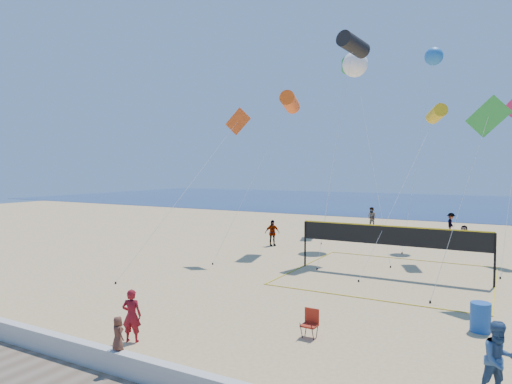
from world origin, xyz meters
The scene contains 21 objects.
ground centered at (0.00, 0.00, 0.00)m, with size 120.00×120.00×0.00m, color tan.
ocean centered at (0.00, 62.00, 0.01)m, with size 140.00×50.00×0.03m, color navy.
seawall centered at (0.00, -3.00, 0.30)m, with size 32.00×0.30×0.60m, color beige.
woman centered at (-3.15, -1.20, 0.82)m, with size 0.60×0.39×1.64m, color maroon.
toddler centered at (-1.94, -2.93, 1.04)m, with size 0.43×0.28×0.88m, color #583023.
bystander_a centered at (6.80, 0.42, 0.90)m, with size 0.88×0.68×1.80m, color #2F4C77.
far_person_0 centered at (-7.30, 16.41, 0.89)m, with size 1.05×0.44×1.79m, color gray.
far_person_1 centered at (4.37, 21.39, 0.79)m, with size 1.47×0.47×1.58m, color gray.
far_person_3 centered at (-3.92, 29.70, 0.90)m, with size 0.88×0.68×1.80m, color gray.
far_person_4 centered at (2.89, 28.06, 0.88)m, with size 1.14×0.66×1.77m, color gray.
camp_chair centered at (1.51, 1.84, 0.50)m, with size 0.50×0.61×0.99m.
trash_barrel centered at (6.19, 5.00, 0.48)m, with size 0.64×0.64×0.96m, color #18489C.
volleyball_net centered at (1.83, 11.48, 1.73)m, with size 9.39×9.24×2.51m.
kite_0 centered at (-5.82, 16.03, 9.66)m, with size 2.36×8.03×10.31m.
kite_1 centered at (-1.63, 16.12, 12.86)m, with size 1.57×6.55×13.54m.
kite_2 centered at (3.05, 17.36, 8.53)m, with size 3.00×9.00×9.06m.
kite_3 centered at (-7.22, 11.11, 7.60)m, with size 2.63×8.13×8.90m.
kite_4 centered at (6.00, 9.66, 7.15)m, with size 2.72×2.40×8.34m.
kite_6 centered at (-2.82, 20.44, 12.65)m, with size 5.28×8.15×13.54m.
kite_7 centered at (2.05, 22.95, 13.17)m, with size 1.72×6.06×13.81m.
kite_8 centered at (-5.37, 26.40, 14.00)m, with size 1.59×8.92×14.58m.
Camera 1 is at (6.90, -11.38, 5.35)m, focal length 32.00 mm.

